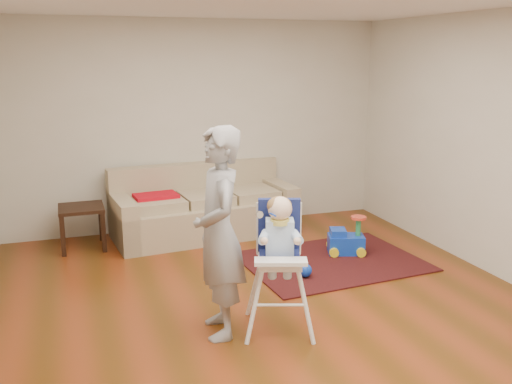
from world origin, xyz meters
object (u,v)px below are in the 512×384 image
object	(u,v)px
side_table	(82,227)
ride_on_toy	(346,235)
adult	(219,233)
toy_ball	(305,270)
high_chair	(279,266)
sofa	(205,202)

from	to	relation	value
side_table	ride_on_toy	bearing A→B (deg)	-22.87
side_table	adult	xyz separation A→B (m)	(0.99, -2.58, 0.61)
ride_on_toy	side_table	bearing A→B (deg)	175.66
side_table	toy_ball	bearing A→B (deg)	-39.16
toy_ball	adult	size ratio (longest dim) A/B	0.08
ride_on_toy	adult	world-z (taller)	adult
high_chair	adult	xyz separation A→B (m)	(-0.48, 0.10, 0.30)
high_chair	ride_on_toy	bearing A→B (deg)	65.24
ride_on_toy	adult	distance (m)	2.41
ride_on_toy	adult	size ratio (longest dim) A/B	0.26
ride_on_toy	sofa	bearing A→B (deg)	156.60
toy_ball	side_table	bearing A→B (deg)	140.84
side_table	toy_ball	distance (m)	2.75
ride_on_toy	toy_ball	size ratio (longest dim) A/B	3.12
adult	sofa	bearing A→B (deg)	173.66
toy_ball	high_chair	distance (m)	1.25
side_table	adult	distance (m)	2.82
toy_ball	high_chair	bearing A→B (deg)	-124.71
side_table	ride_on_toy	xyz separation A→B (m)	(2.87, -1.21, -0.02)
adult	high_chair	bearing A→B (deg)	82.93
side_table	toy_ball	xyz separation A→B (m)	(2.12, -1.73, -0.17)
toy_ball	high_chair	xyz separation A→B (m)	(-0.66, -0.95, 0.47)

